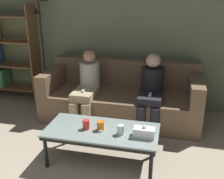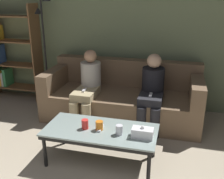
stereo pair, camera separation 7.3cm
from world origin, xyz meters
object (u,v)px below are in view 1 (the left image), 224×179
object	(u,v)px
cup_far_center	(101,126)
seated_person_left_end	(87,86)
couch	(121,98)
game_remote	(102,128)
seated_person_mid_left	(151,90)
bookshelf	(4,56)
tissue_box	(144,132)
coffee_table	(102,132)
standing_lamp	(43,40)
cup_near_right	(121,130)
cup_near_left	(86,124)

from	to	relation	value
cup_far_center	seated_person_left_end	xyz separation A→B (m)	(-0.47, 0.98, 0.09)
couch	game_remote	size ratio (longest dim) A/B	15.34
cup_far_center	seated_person_mid_left	bearing A→B (deg)	65.98
bookshelf	cup_far_center	bearing A→B (deg)	-35.17
tissue_box	game_remote	world-z (taller)	tissue_box
game_remote	seated_person_mid_left	size ratio (longest dim) A/B	0.14
seated_person_mid_left	tissue_box	bearing A→B (deg)	-88.57
cup_far_center	tissue_box	world-z (taller)	tissue_box
coffee_table	standing_lamp	bearing A→B (deg)	134.00
couch	cup_far_center	world-z (taller)	couch
cup_near_right	seated_person_mid_left	xyz separation A→B (m)	(0.22, 1.05, 0.09)
couch	tissue_box	world-z (taller)	couch
couch	standing_lamp	size ratio (longest dim) A/B	1.27
cup_far_center	tissue_box	bearing A→B (deg)	-4.44
coffee_table	tissue_box	size ratio (longest dim) A/B	5.61
seated_person_left_end	cup_near_left	bearing A→B (deg)	-72.49
coffee_table	standing_lamp	world-z (taller)	standing_lamp
cup_far_center	standing_lamp	xyz separation A→B (m)	(-1.33, 1.40, 0.65)
coffee_table	seated_person_mid_left	world-z (taller)	seated_person_mid_left
couch	coffee_table	bearing A→B (deg)	-89.06
cup_far_center	seated_person_mid_left	distance (m)	1.11
tissue_box	bookshelf	size ratio (longest dim) A/B	0.13
cup_near_left	cup_far_center	world-z (taller)	cup_near_left
bookshelf	seated_person_mid_left	distance (m)	2.70
couch	game_remote	world-z (taller)	couch
cup_near_left	game_remote	xyz separation A→B (m)	(0.17, 0.03, -0.04)
game_remote	bookshelf	world-z (taller)	bookshelf
standing_lamp	tissue_box	bearing A→B (deg)	-38.53
coffee_table	standing_lamp	xyz separation A→B (m)	(-1.33, 1.38, 0.74)
cup_far_center	bookshelf	world-z (taller)	bookshelf
game_remote	couch	bearing A→B (deg)	90.94
cup_near_right	seated_person_mid_left	bearing A→B (deg)	78.29
tissue_box	bookshelf	bearing A→B (deg)	149.34
standing_lamp	coffee_table	bearing A→B (deg)	-46.00
tissue_box	seated_person_left_end	xyz separation A→B (m)	(-0.95, 1.01, 0.09)
coffee_table	cup_far_center	size ratio (longest dim) A/B	12.06
cup_near_left	game_remote	world-z (taller)	cup_near_left
cup_far_center	standing_lamp	bearing A→B (deg)	133.50
seated_person_left_end	standing_lamp	bearing A→B (deg)	153.79
cup_far_center	seated_person_mid_left	size ratio (longest dim) A/B	0.10
tissue_box	seated_person_mid_left	xyz separation A→B (m)	(-0.03, 1.04, 0.09)
game_remote	bookshelf	distance (m)	2.69
tissue_box	bookshelf	world-z (taller)	bookshelf
cup_near_right	standing_lamp	size ratio (longest dim) A/B	0.06
cup_near_right	standing_lamp	world-z (taller)	standing_lamp
coffee_table	cup_near_left	xyz separation A→B (m)	(-0.17, -0.03, 0.09)
game_remote	seated_person_left_end	xyz separation A→B (m)	(-0.48, 0.96, 0.13)
cup_near_right	game_remote	xyz separation A→B (m)	(-0.22, 0.06, -0.04)
cup_far_center	bookshelf	distance (m)	2.69
cup_far_center	cup_near_right	bearing A→B (deg)	-10.61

